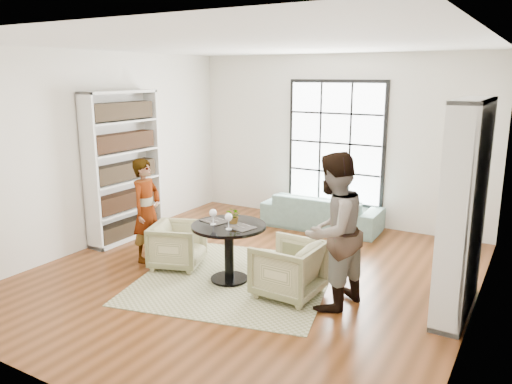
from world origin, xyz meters
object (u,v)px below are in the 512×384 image
Objects in this scene: wine_glass_right at (229,218)px; person_left at (147,210)px; flower_centerpiece at (234,216)px; armchair_left at (178,245)px; person_right at (332,232)px; sofa at (322,211)px; armchair_right at (288,269)px; wine_glass_left at (213,213)px; pedestal_table at (229,240)px.

person_left is at bearing 171.92° from wine_glass_right.
flower_centerpiece is at bearing 105.96° from wine_glass_right.
armchair_left is 2.39m from person_right.
armchair_right reaches higher than sofa.
wine_glass_right is at bearing 87.77° from sofa.
person_left is at bearing -179.49° from flower_centerpiece.
wine_glass_right is 0.25m from flower_centerpiece.
wine_glass_left is (1.27, -0.15, 0.17)m from person_left.
person_right reaches higher than sofa.
flower_centerpiece is at bearing 54.46° from pedestal_table.
sofa is at bearing -40.29° from armchair_left.
wine_glass_right is at bearing -104.40° from person_left.
person_right is at bearing -97.57° from person_left.
armchair_left is at bearing -90.51° from armchair_right.
armchair_left is 1.76m from armchair_right.
armchair_left is at bearing 167.94° from wine_glass_left.
armchair_right is 0.79m from person_right.
person_right is at bearing 3.34° from wine_glass_left.
flower_centerpiece is (-0.82, 0.08, 0.53)m from armchair_right.
wine_glass_right is at bearing -76.59° from armchair_right.
wine_glass_left is at bearing -74.27° from person_right.
pedestal_table is at bearing -125.54° from flower_centerpiece.
person_right reaches higher than flower_centerpiece.
sofa is 3.17m from person_left.
flower_centerpiece is (-0.08, -2.70, 0.58)m from sofa.
wine_glass_right is at bearing -70.67° from person_right.
wine_glass_right reaches higher than armchair_left.
person_left is at bearing -78.86° from person_right.
pedestal_table is at bearing 85.42° from sofa.
person_left is (-1.44, 0.05, 0.19)m from pedestal_table.
pedestal_table reaches higher than armchair_left.
armchair_left is 0.46× the size of person_left.
armchair_left is 1.19m from wine_glass_right.
sofa is 2.71× the size of armchair_right.
flower_centerpiece is (-1.37, 0.08, -0.03)m from person_right.
person_left is (-2.31, 0.06, 0.40)m from armchair_right.
wine_glass_right is (0.11, -0.17, 0.36)m from pedestal_table.
armchair_left is at bearing -96.32° from person_left.
wine_glass_right is (1.56, -0.22, 0.17)m from person_left.
person_left is 1.50m from flower_centerpiece.
armchair_right is at bearing -97.86° from person_left.
flower_centerpiece is (0.05, 0.06, 0.32)m from pedestal_table.
pedestal_table is 0.41m from wine_glass_left.
pedestal_table is at bearing 123.34° from wine_glass_right.
wine_glass_right reaches higher than armchair_right.
person_right is at bearing 112.95° from sofa.
armchair_left reaches higher than sofa.
sofa is 2.90m from armchair_left.
person_right reaches higher than wine_glass_left.
person_right is at bearing -3.16° from flower_centerpiece.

